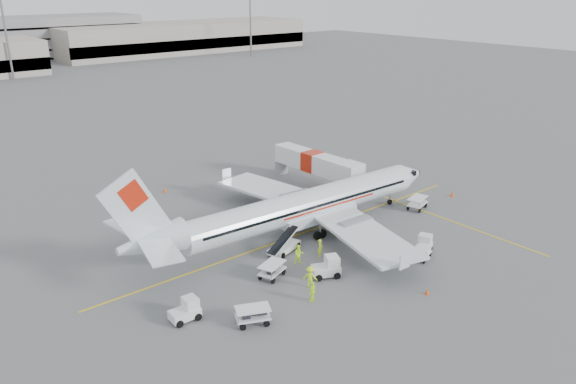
% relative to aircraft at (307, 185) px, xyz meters
% --- Properties ---
extents(ground, '(360.00, 360.00, 0.00)m').
position_rel_aircraft_xyz_m(ground, '(-0.81, -0.12, -4.84)').
color(ground, '#56595B').
extents(stripe_lead, '(44.00, 0.20, 0.01)m').
position_rel_aircraft_xyz_m(stripe_lead, '(-0.81, -0.12, -4.84)').
color(stripe_lead, yellow).
rests_on(stripe_lead, ground).
extents(stripe_cross, '(0.20, 20.00, 0.01)m').
position_rel_aircraft_xyz_m(stripe_cross, '(13.19, -8.12, -4.84)').
color(stripe_cross, yellow).
rests_on(stripe_cross, ground).
extents(terminal_east, '(90.00, 26.00, 10.00)m').
position_rel_aircraft_xyz_m(terminal_east, '(69.19, 144.88, 0.16)').
color(terminal_east, gray).
rests_on(terminal_east, ground).
extents(parking_garage, '(62.00, 24.00, 14.00)m').
position_rel_aircraft_xyz_m(parking_garage, '(24.19, 159.88, 2.16)').
color(parking_garage, slate).
rests_on(parking_garage, ground).
extents(mast_center, '(3.20, 1.20, 22.00)m').
position_rel_aircraft_xyz_m(mast_center, '(4.19, 117.88, 6.16)').
color(mast_center, slate).
rests_on(mast_center, ground).
extents(mast_east, '(3.20, 1.20, 22.00)m').
position_rel_aircraft_xyz_m(mast_east, '(79.19, 117.88, 6.16)').
color(mast_east, slate).
rests_on(mast_east, ground).
extents(aircraft, '(36.33, 29.09, 9.68)m').
position_rel_aircraft_xyz_m(aircraft, '(0.00, 0.00, 0.00)').
color(aircraft, white).
rests_on(aircraft, ground).
extents(jet_bridge, '(3.49, 15.30, 3.99)m').
position_rel_aircraft_xyz_m(jet_bridge, '(9.86, 10.12, -2.85)').
color(jet_bridge, white).
rests_on(jet_bridge, ground).
extents(belt_loader, '(4.89, 2.97, 2.49)m').
position_rel_aircraft_xyz_m(belt_loader, '(-4.58, -2.12, -3.60)').
color(belt_loader, white).
rests_on(belt_loader, ground).
extents(tug_fore, '(2.50, 2.02, 1.68)m').
position_rel_aircraft_xyz_m(tug_fore, '(4.87, -10.46, -4.00)').
color(tug_fore, white).
rests_on(tug_fore, ground).
extents(tug_mid, '(2.68, 2.23, 1.80)m').
position_rel_aircraft_xyz_m(tug_mid, '(-4.78, -7.87, -3.94)').
color(tug_mid, white).
rests_on(tug_mid, ground).
extents(tug_aft, '(2.22, 1.33, 1.68)m').
position_rel_aircraft_xyz_m(tug_aft, '(-17.15, -6.08, -4.00)').
color(tug_aft, white).
rests_on(tug_aft, ground).
extents(cart_loaded_a, '(2.80, 2.22, 1.28)m').
position_rel_aircraft_xyz_m(cart_loaded_a, '(-8.34, -5.13, -4.20)').
color(cart_loaded_a, white).
rests_on(cart_loaded_a, ground).
extents(cart_loaded_b, '(2.86, 2.37, 1.29)m').
position_rel_aircraft_xyz_m(cart_loaded_b, '(-13.59, -9.61, -4.20)').
color(cart_loaded_b, white).
rests_on(cart_loaded_b, ground).
extents(cart_empty_a, '(2.35, 1.77, 1.09)m').
position_rel_aircraft_xyz_m(cart_empty_a, '(4.00, -10.98, -4.30)').
color(cart_empty_a, white).
rests_on(cart_empty_a, ground).
extents(cart_empty_b, '(2.85, 2.13, 1.32)m').
position_rel_aircraft_xyz_m(cart_empty_b, '(13.18, -3.26, -4.18)').
color(cart_empty_b, white).
rests_on(cart_empty_b, ground).
extents(cone_nose, '(0.42, 0.42, 0.69)m').
position_rel_aircraft_xyz_m(cone_nose, '(19.39, -3.43, -4.50)').
color(cone_nose, '#E95012').
rests_on(cone_nose, ground).
extents(cone_port, '(0.40, 0.40, 0.66)m').
position_rel_aircraft_xyz_m(cone_port, '(-5.52, 18.89, -4.51)').
color(cone_port, '#E95012').
rests_on(cone_port, ground).
extents(cone_stbd, '(0.33, 0.33, 0.54)m').
position_rel_aircraft_xyz_m(cone_stbd, '(-0.56, -15.09, -4.57)').
color(cone_stbd, '#E95012').
rests_on(cone_stbd, ground).
extents(crew_a, '(0.72, 0.66, 1.65)m').
position_rel_aircraft_xyz_m(crew_a, '(-2.62, -4.84, -4.02)').
color(crew_a, '#BBE71B').
rests_on(crew_a, ground).
extents(crew_b, '(1.06, 0.98, 1.76)m').
position_rel_aircraft_xyz_m(crew_b, '(-5.01, -4.69, -3.96)').
color(crew_b, '#BBE71B').
rests_on(crew_b, ground).
extents(crew_c, '(1.25, 1.34, 1.81)m').
position_rel_aircraft_xyz_m(crew_c, '(-6.94, -8.33, -3.93)').
color(crew_c, '#BBE71B').
rests_on(crew_c, ground).
extents(crew_d, '(1.08, 0.82, 1.71)m').
position_rel_aircraft_xyz_m(crew_d, '(-8.26, -10.06, -3.99)').
color(crew_d, '#BBE71B').
rests_on(crew_d, ground).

